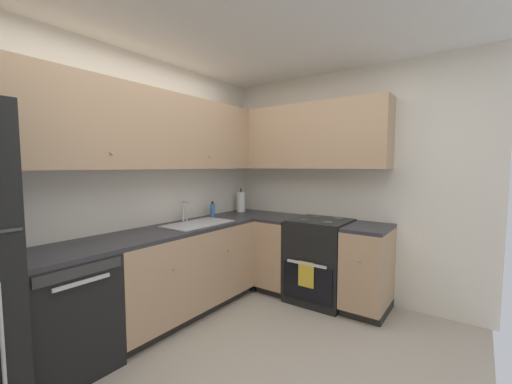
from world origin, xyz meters
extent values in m
cube|color=#A89E8E|center=(0.00, 0.00, -0.01)|extent=(3.65, 2.84, 0.02)
cube|color=silver|center=(0.00, 1.44, 1.27)|extent=(3.75, 0.05, 2.54)
cube|color=silver|center=(1.85, 0.00, 1.27)|extent=(0.05, 2.94, 2.54)
cylinder|color=silver|center=(-1.14, 0.70, 0.57)|extent=(0.02, 0.02, 0.63)
cube|color=black|center=(-0.69, 1.12, 0.42)|extent=(0.60, 0.60, 0.85)
cube|color=#333333|center=(-0.69, 0.81, 0.80)|extent=(0.55, 0.01, 0.07)
cube|color=silver|center=(-0.69, 0.80, 0.73)|extent=(0.36, 0.02, 0.02)
cube|color=tan|center=(0.42, 1.12, 0.47)|extent=(1.60, 0.60, 0.76)
cube|color=black|center=(0.42, 1.15, 0.04)|extent=(1.60, 0.54, 0.09)
sphere|color=tan|center=(0.07, 0.81, 0.61)|extent=(0.02, 0.02, 0.02)
sphere|color=tan|center=(0.77, 0.81, 0.61)|extent=(0.02, 0.02, 0.02)
cube|color=#2D2D33|center=(0.42, 1.12, 0.86)|extent=(2.81, 0.60, 0.03)
cube|color=tan|center=(1.52, 0.64, 0.47)|extent=(0.60, 0.36, 0.76)
cube|color=black|center=(1.55, 0.64, 0.04)|extent=(0.54, 0.36, 0.09)
cube|color=tan|center=(1.52, -0.38, 0.47)|extent=(0.60, 0.40, 0.76)
cube|color=black|center=(1.55, -0.38, 0.04)|extent=(0.54, 0.40, 0.09)
sphere|color=tan|center=(1.21, -0.38, 0.61)|extent=(0.02, 0.02, 0.02)
cube|color=#2D2D33|center=(1.52, 0.64, 0.86)|extent=(0.60, 0.36, 0.03)
cube|color=#2D2D33|center=(1.52, -0.38, 0.86)|extent=(0.60, 0.40, 0.03)
cube|color=black|center=(1.54, 0.13, 0.44)|extent=(0.64, 0.62, 0.88)
cube|color=black|center=(1.22, 0.13, 0.28)|extent=(0.02, 0.55, 0.37)
cube|color=silver|center=(1.20, 0.13, 0.49)|extent=(0.02, 0.43, 0.02)
cube|color=black|center=(1.54, 0.13, 0.89)|extent=(0.59, 0.60, 0.01)
cube|color=black|center=(1.85, 0.13, 0.96)|extent=(0.03, 0.60, 0.15)
cylinder|color=#4C4C4C|center=(1.40, 0.00, 0.90)|extent=(0.11, 0.11, 0.01)
cylinder|color=#4C4C4C|center=(1.40, 0.27, 0.90)|extent=(0.11, 0.11, 0.01)
cylinder|color=#4C4C4C|center=(1.68, 0.00, 0.90)|extent=(0.11, 0.11, 0.01)
cylinder|color=#4C4C4C|center=(1.68, 0.27, 0.90)|extent=(0.11, 0.11, 0.01)
cube|color=gold|center=(1.19, 0.14, 0.38)|extent=(0.02, 0.17, 0.26)
cube|color=tan|center=(0.26, 1.26, 1.81)|extent=(2.49, 0.32, 0.72)
sphere|color=tan|center=(-0.29, 1.09, 1.58)|extent=(0.02, 0.02, 0.02)
sphere|color=tan|center=(0.81, 1.09, 1.58)|extent=(0.02, 0.02, 0.02)
cube|color=tan|center=(1.66, 0.44, 1.81)|extent=(0.32, 1.95, 0.72)
cube|color=#B7B7BC|center=(0.62, 1.09, 0.89)|extent=(0.71, 0.40, 0.01)
cube|color=gray|center=(0.62, 1.09, 0.84)|extent=(0.65, 0.36, 0.09)
cube|color=#99999E|center=(0.62, 1.09, 0.85)|extent=(0.02, 0.35, 0.06)
cylinder|color=silver|center=(0.62, 1.32, 0.99)|extent=(0.02, 0.02, 0.22)
cylinder|color=silver|center=(0.62, 1.24, 1.10)|extent=(0.02, 0.15, 0.02)
cylinder|color=silver|center=(0.67, 1.32, 0.91)|extent=(0.02, 0.02, 0.06)
cylinder|color=#3F72BF|center=(1.06, 1.30, 0.96)|extent=(0.06, 0.06, 0.15)
cylinder|color=#262626|center=(1.06, 1.30, 1.05)|extent=(0.03, 0.03, 0.03)
cylinder|color=white|center=(1.57, 1.28, 1.01)|extent=(0.11, 0.11, 0.26)
cylinder|color=#3F3F3F|center=(1.57, 1.28, 1.03)|extent=(0.02, 0.02, 0.32)
camera|label=1|loc=(-1.64, -1.27, 1.48)|focal=22.08mm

